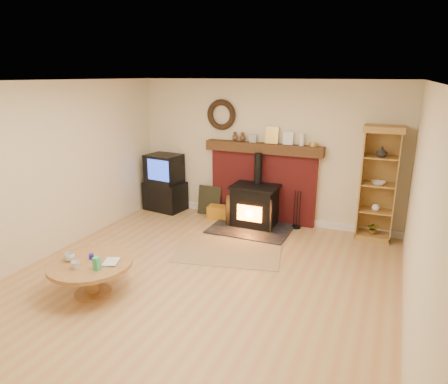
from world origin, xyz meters
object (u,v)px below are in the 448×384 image
at_px(wood_stove, 254,207).
at_px(coffee_table, 90,268).
at_px(curio_cabinet, 378,184).
at_px(tv_unit, 165,184).

relative_size(wood_stove, coffee_table, 1.34).
bearing_deg(curio_cabinet, coffee_table, -133.34).
xyz_separation_m(wood_stove, curio_cabinet, (2.04, 0.28, 0.58)).
bearing_deg(coffee_table, tv_unit, 105.63).
relative_size(wood_stove, curio_cabinet, 0.73).
height_order(wood_stove, coffee_table, wood_stove).
bearing_deg(tv_unit, wood_stove, -5.50).
relative_size(curio_cabinet, coffee_table, 1.82).
height_order(curio_cabinet, coffee_table, curio_cabinet).
bearing_deg(wood_stove, tv_unit, 174.50).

